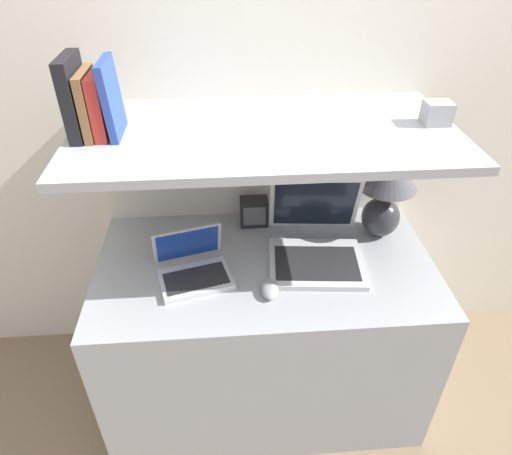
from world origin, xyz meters
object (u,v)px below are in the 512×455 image
at_px(book_black, 74,97).
at_px(book_blue, 111,98).
at_px(laptop_large, 315,243).
at_px(book_brown, 89,104).
at_px(table_lamp, 386,186).
at_px(computer_mouse, 269,289).
at_px(book_red, 101,105).
at_px(laptop_small, 193,268).
at_px(router_box, 254,212).
at_px(shelf_gadget, 437,113).

bearing_deg(book_black, book_blue, -0.00).
xyz_separation_m(laptop_large, book_brown, (-0.70, 0.04, 0.52)).
xyz_separation_m(table_lamp, computer_mouse, (-0.46, -0.30, -0.20)).
relative_size(laptop_large, book_red, 2.10).
xyz_separation_m(laptop_large, laptop_small, (-0.44, -0.08, -0.02)).
relative_size(computer_mouse, router_box, 0.90).
bearing_deg(router_box, table_lamp, -11.90).
bearing_deg(shelf_gadget, book_blue, 180.00).
relative_size(laptop_large, laptop_small, 1.37).
distance_m(table_lamp, book_red, 1.01).
bearing_deg(book_brown, book_red, 0.00).
bearing_deg(computer_mouse, router_box, 92.64).
xyz_separation_m(table_lamp, shelf_gadget, (0.09, -0.08, 0.30)).
bearing_deg(router_box, computer_mouse, -87.36).
relative_size(router_box, book_blue, 0.52).
distance_m(router_box, book_blue, 0.71).
relative_size(laptop_small, book_blue, 1.28).
bearing_deg(laptop_large, router_box, 133.28).
bearing_deg(computer_mouse, book_black, 157.66).
relative_size(laptop_small, shelf_gadget, 3.36).
xyz_separation_m(book_black, book_blue, (0.10, -0.00, -0.01)).
relative_size(laptop_small, computer_mouse, 2.72).
relative_size(laptop_large, book_blue, 1.75).
xyz_separation_m(laptop_large, shelf_gadget, (0.36, 0.04, 0.46)).
xyz_separation_m(book_brown, shelf_gadget, (1.06, 0.00, -0.06)).
distance_m(book_brown, book_red, 0.03).
distance_m(table_lamp, laptop_large, 0.34).
xyz_separation_m(book_red, book_blue, (0.03, 0.00, 0.02)).
xyz_separation_m(book_black, book_brown, (0.04, -0.00, -0.02)).
bearing_deg(laptop_large, book_brown, 176.58).
distance_m(computer_mouse, book_brown, 0.79).
height_order(laptop_large, book_brown, book_brown).
height_order(book_black, book_red, book_black).
height_order(table_lamp, router_box, table_lamp).
relative_size(laptop_large, book_black, 1.67).
bearing_deg(book_blue, table_lamp, 4.81).
xyz_separation_m(laptop_small, book_black, (-0.30, 0.12, 0.56)).
xyz_separation_m(table_lamp, book_red, (-0.94, -0.08, 0.36)).
height_order(laptop_small, book_brown, book_brown).
bearing_deg(book_brown, book_black, 180.00).
height_order(router_box, book_red, book_red).
distance_m(laptop_large, shelf_gadget, 0.58).
bearing_deg(shelf_gadget, table_lamp, 138.79).
relative_size(book_brown, shelf_gadget, 2.28).
bearing_deg(laptop_small, book_red, 151.83).
height_order(book_red, book_blue, book_blue).
bearing_deg(computer_mouse, shelf_gadget, 22.50).
bearing_deg(table_lamp, book_black, -175.68).
bearing_deg(shelf_gadget, router_box, 162.61).
bearing_deg(laptop_large, table_lamp, 23.48).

